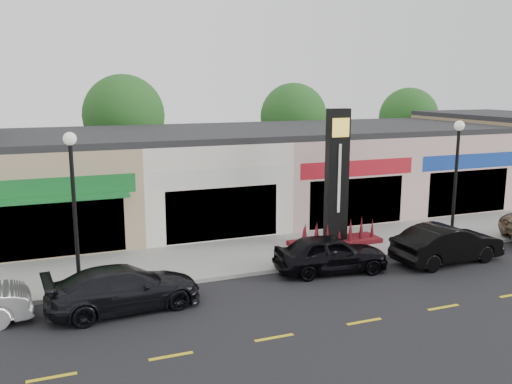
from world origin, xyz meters
The scene contains 17 objects.
ground centered at (0.00, 0.00, 0.00)m, with size 120.00×120.00×0.00m, color black.
sidewalk centered at (0.00, 4.35, 0.07)m, with size 52.00×4.30×0.15m, color gray.
curb centered at (0.00, 2.10, 0.07)m, with size 52.00×0.20×0.15m, color gray.
shop_beige centered at (-8.50, 11.46, 2.40)m, with size 7.00×10.85×4.80m.
shop_cream centered at (-1.50, 11.47, 2.40)m, with size 7.00×10.01×4.80m.
shop_pink_w centered at (5.50, 11.47, 2.40)m, with size 7.00×10.01×4.80m.
shop_pink_e centered at (12.50, 11.47, 2.40)m, with size 7.00×10.01×4.80m.
shop_tan centered at (19.50, 11.48, 2.65)m, with size 7.00×10.01×5.30m.
tree_rear_west centered at (-4.00, 19.50, 5.22)m, with size 5.20×5.20×7.83m.
tree_rear_mid centered at (8.00, 19.50, 4.88)m, with size 4.80×4.80×7.29m.
tree_rear_east centered at (18.00, 19.50, 4.63)m, with size 4.60×4.60×6.94m.
lamp_west_near centered at (-8.00, 2.50, 3.48)m, with size 0.44×0.44×5.47m.
lamp_east_near centered at (8.00, 2.50, 3.48)m, with size 0.44×0.44×5.47m.
pylon_sign centered at (3.00, 4.20, 2.27)m, with size 4.20×1.30×6.00m.
car_dark_sedan centered at (-6.72, 0.61, 0.71)m, with size 4.91×2.00×1.43m, color black.
car_black_sedan centered at (1.21, 1.37, 0.75)m, with size 4.37×1.76×1.49m, color black.
car_black_conv centered at (6.24, 0.70, 0.78)m, with size 4.74×1.65×1.56m, color black.
Camera 1 is at (-8.68, -16.28, 7.14)m, focal length 38.00 mm.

